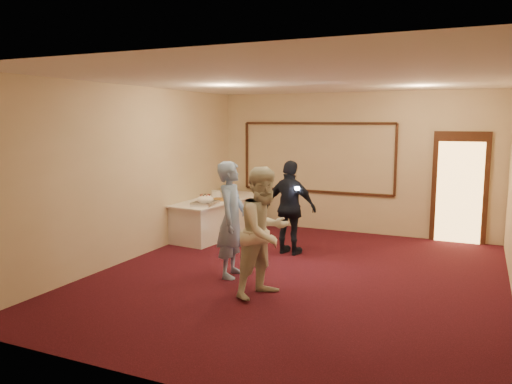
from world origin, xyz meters
TOP-DOWN VIEW (x-y plane):
  - floor at (0.00, 0.00)m, footprint 7.00×7.00m
  - room_walls at (0.00, 0.00)m, footprint 6.04×7.04m
  - wall_molding at (-0.80, 3.47)m, footprint 3.45×0.04m
  - doorway at (2.15, 3.45)m, footprint 1.05×0.07m
  - buffet_table at (-2.51, 2.06)m, footprint 1.23×2.61m
  - pavlova_tray at (-2.35, 1.25)m, footprint 0.42×0.58m
  - cupcake_stand at (-2.63, 2.88)m, footprint 0.30×0.30m
  - plate_stack_a at (-2.58, 2.09)m, footprint 0.21×0.21m
  - plate_stack_b at (-2.37, 2.39)m, footprint 0.20×0.20m
  - tart at (-2.35, 1.81)m, footprint 0.30×0.30m
  - man at (-0.95, -0.36)m, footprint 0.52×0.71m
  - woman at (-0.14, -0.96)m, footprint 0.94×1.05m
  - guest at (-0.58, 1.25)m, footprint 1.05×0.56m
  - camera_flash at (-0.39, 1.05)m, footprint 0.08×0.06m

SIDE VIEW (x-z plane):
  - floor at x=0.00m, z-range 0.00..0.00m
  - buffet_table at x=-2.51m, z-range 0.00..0.77m
  - tart at x=-2.35m, z-range 0.77..0.83m
  - guest at x=-0.58m, z-range 0.00..1.70m
  - plate_stack_b at x=-2.37m, z-range 0.77..0.94m
  - plate_stack_a at x=-2.58m, z-range 0.77..0.94m
  - pavlova_tray at x=-2.35m, z-range 0.76..0.96m
  - woman at x=-0.14m, z-range 0.00..1.79m
  - man at x=-0.95m, z-range 0.00..1.79m
  - cupcake_stand at x=-2.63m, z-range 0.71..1.15m
  - doorway at x=2.15m, z-range -0.02..2.18m
  - camera_flash at x=-0.39m, z-range 1.21..1.26m
  - wall_molding at x=-0.80m, z-range 0.83..2.38m
  - room_walls at x=0.00m, z-range 0.52..3.54m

